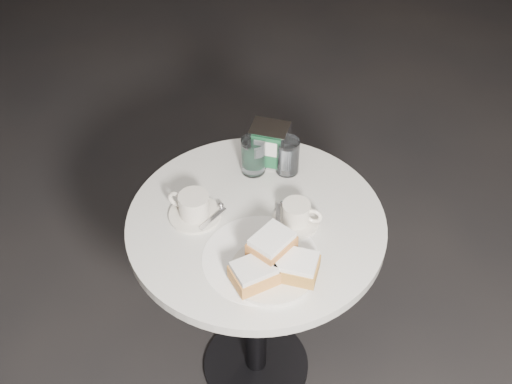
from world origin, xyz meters
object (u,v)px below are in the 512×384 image
at_px(water_glass_left, 253,156).
at_px(water_glass_right, 288,156).
at_px(coffee_cup_left, 194,207).
at_px(coffee_cup_right, 297,215).
at_px(beignet_plate, 273,265).
at_px(napkin_dispenser, 269,145).
at_px(cafe_table, 256,267).

bearing_deg(water_glass_left, water_glass_right, -0.54).
bearing_deg(coffee_cup_left, coffee_cup_right, 18.53).
distance_m(beignet_plate, napkin_dispenser, 0.43).
height_order(beignet_plate, coffee_cup_right, beignet_plate).
xyz_separation_m(beignet_plate, napkin_dispenser, (0.00, 0.43, 0.02)).
height_order(coffee_cup_right, napkin_dispenser, napkin_dispenser).
relative_size(beignet_plate, water_glass_left, 2.12).
distance_m(beignet_plate, coffee_cup_right, 0.19).
height_order(coffee_cup_left, water_glass_left, water_glass_left).
bearing_deg(coffee_cup_right, water_glass_left, 136.38).
height_order(cafe_table, water_glass_left, water_glass_left).
xyz_separation_m(cafe_table, water_glass_right, (0.09, 0.20, 0.25)).
xyz_separation_m(coffee_cup_right, water_glass_right, (-0.02, 0.21, 0.02)).
bearing_deg(napkin_dispenser, cafe_table, -83.71).
xyz_separation_m(beignet_plate, coffee_cup_left, (-0.21, 0.21, -0.01)).
relative_size(water_glass_right, napkin_dispenser, 0.87).
bearing_deg(coffee_cup_right, napkin_dispenser, 122.76).
relative_size(cafe_table, water_glass_right, 6.82).
relative_size(coffee_cup_right, napkin_dispenser, 1.28).
xyz_separation_m(beignet_plate, water_glass_left, (-0.05, 0.39, 0.02)).
height_order(water_glass_left, water_glass_right, water_glass_left).
distance_m(coffee_cup_right, water_glass_left, 0.24).
bearing_deg(beignet_plate, coffee_cup_left, 135.20).
xyz_separation_m(beignet_plate, water_glass_right, (0.05, 0.39, 0.02)).
relative_size(beignet_plate, napkin_dispenser, 1.91).
bearing_deg(water_glass_right, beignet_plate, -97.59).
distance_m(water_glass_left, napkin_dispenser, 0.06).
distance_m(coffee_cup_right, water_glass_right, 0.21).
relative_size(water_glass_left, water_glass_right, 1.03).
height_order(cafe_table, napkin_dispenser, napkin_dispenser).
relative_size(coffee_cup_left, water_glass_right, 1.71).
relative_size(coffee_cup_right, water_glass_left, 1.42).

